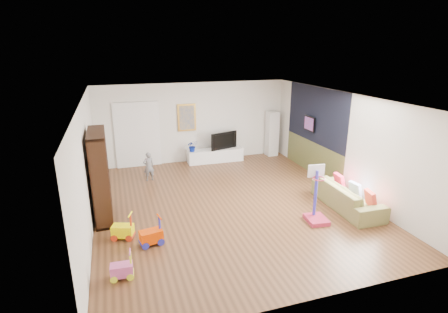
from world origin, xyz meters
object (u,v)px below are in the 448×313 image
object	(u,v)px
bookshelf	(100,176)
basketball_hoop	(319,195)
sofa	(347,196)
media_console	(215,155)

from	to	relation	value
bookshelf	basketball_hoop	world-z (taller)	bookshelf
sofa	basketball_hoop	bearing A→B (deg)	111.99
bookshelf	media_console	bearing A→B (deg)	40.17
sofa	media_console	bearing A→B (deg)	26.52
media_console	bookshelf	world-z (taller)	bookshelf
sofa	basketball_hoop	xyz separation A→B (m)	(-1.10, -0.40, 0.36)
media_console	sofa	distance (m)	4.96
basketball_hoop	bookshelf	bearing A→B (deg)	166.02
sofa	basketball_hoop	world-z (taller)	basketball_hoop
bookshelf	sofa	bearing A→B (deg)	-13.91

